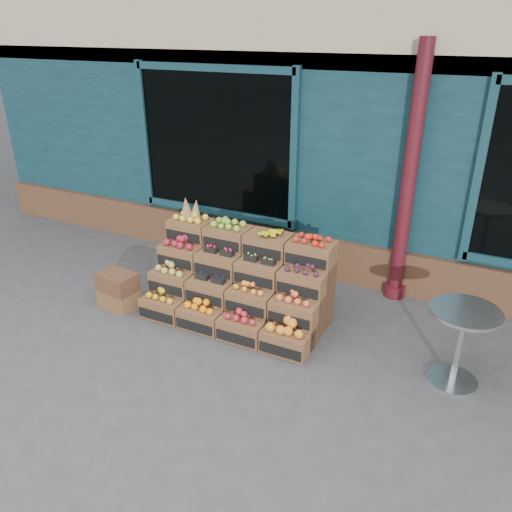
% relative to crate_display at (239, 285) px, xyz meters
% --- Properties ---
extents(ground, '(60.00, 60.00, 0.00)m').
position_rel_crate_display_xyz_m(ground, '(0.42, -0.69, -0.42)').
color(ground, '#3E3E41').
rests_on(ground, ground).
extents(shop_facade, '(12.00, 6.24, 4.80)m').
position_rel_crate_display_xyz_m(shop_facade, '(0.42, 4.42, 1.98)').
color(shop_facade, '#113039').
rests_on(shop_facade, ground).
extents(crate_display, '(2.18, 1.07, 1.36)m').
position_rel_crate_display_xyz_m(crate_display, '(0.00, 0.00, 0.00)').
color(crate_display, brown).
rests_on(crate_display, ground).
extents(spare_crates, '(0.51, 0.38, 0.48)m').
position_rel_crate_display_xyz_m(spare_crates, '(-1.48, -0.52, -0.18)').
color(spare_crates, brown).
rests_on(spare_crates, ground).
extents(bistro_table, '(0.67, 0.67, 0.84)m').
position_rel_crate_display_xyz_m(bistro_table, '(2.56, -0.18, 0.11)').
color(bistro_table, '#B5B7BC').
rests_on(bistro_table, ground).
extents(shopkeeper, '(0.77, 0.60, 1.87)m').
position_rel_crate_display_xyz_m(shopkeeper, '(-1.48, 2.10, 0.51)').
color(shopkeeper, '#195A1E').
rests_on(shopkeeper, ground).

